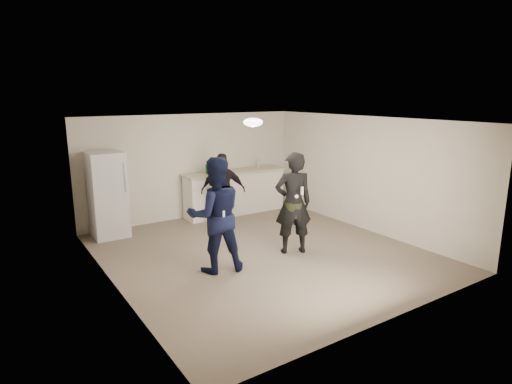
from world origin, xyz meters
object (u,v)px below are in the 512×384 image
man (215,215)px  spectator (223,191)px  counter (235,193)px  shaker (218,170)px  fridge (108,195)px  woman (293,203)px

man → spectator: 2.45m
counter → shaker: (-0.49, -0.04, 0.65)m
counter → spectator: bearing=-133.4°
counter → fridge: bearing=-178.7°
woman → spectator: (-0.32, 2.11, -0.12)m
fridge → counter: bearing=1.3°
counter → woman: bearing=-99.2°
woman → shaker: bearing=-67.3°
man → woman: (1.63, -0.04, -0.02)m
man → fridge: bearing=-55.5°
counter → spectator: (-0.80, -0.85, 0.32)m
counter → man: bearing=-125.8°
counter → shaker: bearing=-175.6°
counter → spectator: spectator is taller
counter → fridge: (-3.13, -0.07, 0.38)m
counter → man: 3.63m
man → woman: man is taller
counter → man: man is taller
fridge → shaker: (2.64, 0.03, 0.28)m
spectator → shaker: bearing=-83.9°
counter → fridge: fridge is taller
fridge → man: bearing=-70.2°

